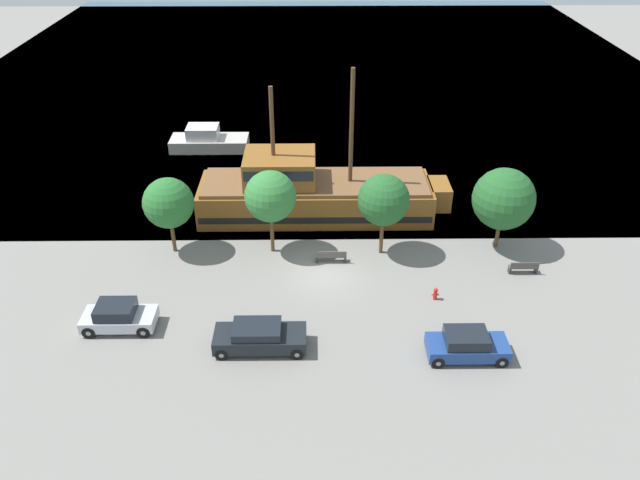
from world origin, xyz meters
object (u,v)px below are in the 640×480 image
(fire_hydrant, at_px, (435,293))
(bench_promenade_east, at_px, (331,256))
(parked_car_curb_front, at_px, (467,345))
(parked_car_curb_mid, at_px, (118,316))
(pirate_ship, at_px, (312,193))
(bench_promenade_west, at_px, (524,267))
(parked_car_curb_rear, at_px, (259,337))
(moored_boat_dockside, at_px, (208,141))

(fire_hydrant, xyz_separation_m, bench_promenade_east, (-5.83, 3.88, 0.03))
(parked_car_curb_front, distance_m, parked_car_curb_mid, 18.22)
(bench_promenade_east, bearing_deg, pirate_ship, 100.71)
(fire_hydrant, xyz_separation_m, bench_promenade_west, (5.77, 2.52, 0.03))
(parked_car_curb_front, relative_size, bench_promenade_east, 2.14)
(parked_car_curb_front, bearing_deg, parked_car_curb_mid, 172.16)
(pirate_ship, xyz_separation_m, bench_promenade_west, (12.78, -7.57, -1.21))
(pirate_ship, height_order, parked_car_curb_rear, pirate_ship)
(pirate_ship, xyz_separation_m, fire_hydrant, (7.01, -10.08, -1.24))
(parked_car_curb_front, bearing_deg, bench_promenade_west, 55.49)
(moored_boat_dockside, bearing_deg, parked_car_curb_mid, -93.24)
(pirate_ship, xyz_separation_m, parked_car_curb_front, (7.74, -14.90, -0.91))
(pirate_ship, relative_size, fire_hydrant, 22.62)
(moored_boat_dockside, distance_m, parked_car_curb_rear, 26.52)
(parked_car_curb_rear, bearing_deg, parked_car_curb_mid, 167.32)
(pirate_ship, relative_size, bench_promenade_east, 9.14)
(bench_promenade_east, bearing_deg, moored_boat_dockside, 119.57)
(fire_hydrant, height_order, bench_promenade_west, bench_promenade_west)
(parked_car_curb_mid, xyz_separation_m, fire_hydrant, (17.32, 2.33, -0.34))
(parked_car_curb_front, xyz_separation_m, bench_promenade_east, (-6.57, 8.69, -0.29))
(parked_car_curb_mid, bearing_deg, moored_boat_dockside, 86.76)
(parked_car_curb_mid, xyz_separation_m, parked_car_curb_rear, (7.62, -1.71, -0.02))
(moored_boat_dockside, bearing_deg, bench_promenade_east, -60.43)
(parked_car_curb_mid, relative_size, bench_promenade_west, 2.23)
(parked_car_curb_mid, relative_size, fire_hydrant, 5.02)
(parked_car_curb_front, height_order, parked_car_curb_mid, parked_car_curb_mid)
(moored_boat_dockside, height_order, parked_car_curb_mid, moored_boat_dockside)
(pirate_ship, height_order, bench_promenade_east, pirate_ship)
(pirate_ship, height_order, parked_car_curb_front, pirate_ship)
(parked_car_curb_mid, relative_size, parked_car_curb_rear, 0.82)
(pirate_ship, bearing_deg, bench_promenade_west, -30.63)
(pirate_ship, bearing_deg, moored_boat_dockside, 127.56)
(moored_boat_dockside, distance_m, parked_car_curb_mid, 24.09)
(parked_car_curb_front, distance_m, parked_car_curb_rear, 10.46)
(moored_boat_dockside, relative_size, parked_car_curb_rear, 1.41)
(bench_promenade_west, bearing_deg, moored_boat_dockside, 138.53)
(pirate_ship, relative_size, bench_promenade_west, 10.03)
(parked_car_curb_front, relative_size, parked_car_curb_mid, 1.05)
(moored_boat_dockside, height_order, parked_car_curb_rear, moored_boat_dockside)
(parked_car_curb_mid, xyz_separation_m, bench_promenade_west, (23.09, 4.85, -0.31))
(pirate_ship, distance_m, parked_car_curb_rear, 14.41)
(pirate_ship, relative_size, parked_car_curb_front, 4.28)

